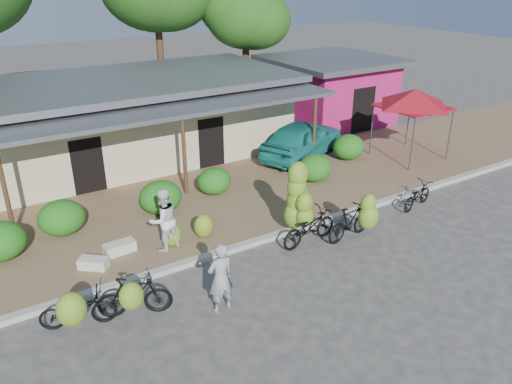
# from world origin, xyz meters

# --- Properties ---
(ground) EXTENTS (100.00, 100.00, 0.00)m
(ground) POSITION_xyz_m (0.00, 0.00, 0.00)
(ground) COLOR #413F3C
(ground) RESTS_ON ground
(sidewalk) EXTENTS (60.00, 6.00, 0.12)m
(sidewalk) POSITION_xyz_m (0.00, 5.00, 0.06)
(sidewalk) COLOR #816445
(sidewalk) RESTS_ON ground
(curb) EXTENTS (60.00, 0.25, 0.15)m
(curb) POSITION_xyz_m (0.00, 2.00, 0.07)
(curb) COLOR #A8A399
(curb) RESTS_ON ground
(shop_main) EXTENTS (13.00, 8.50, 3.35)m
(shop_main) POSITION_xyz_m (0.00, 10.93, 1.72)
(shop_main) COLOR beige
(shop_main) RESTS_ON ground
(shop_pink) EXTENTS (6.00, 6.00, 3.25)m
(shop_pink) POSITION_xyz_m (10.50, 10.99, 1.67)
(shop_pink) COLOR #B71C74
(shop_pink) RESTS_ON ground
(tree_near_right) EXTENTS (4.32, 4.12, 6.83)m
(tree_near_right) POSITION_xyz_m (7.31, 14.61, 5.22)
(tree_near_right) COLOR #523121
(tree_near_right) RESTS_ON ground
(hedge_1) EXTENTS (1.37, 1.23, 1.07)m
(hedge_1) POSITION_xyz_m (-4.33, 5.38, 0.65)
(hedge_1) COLOR #165B14
(hedge_1) RESTS_ON sidewalk
(hedge_2) EXTENTS (1.38, 1.24, 1.07)m
(hedge_2) POSITION_xyz_m (-1.31, 5.20, 0.66)
(hedge_2) COLOR #165B14
(hedge_2) RESTS_ON sidewalk
(hedge_3) EXTENTS (1.20, 1.08, 0.94)m
(hedge_3) POSITION_xyz_m (0.84, 5.60, 0.59)
(hedge_3) COLOR #165B14
(hedge_3) RESTS_ON sidewalk
(hedge_4) EXTENTS (1.30, 1.17, 1.01)m
(hedge_4) POSITION_xyz_m (4.53, 4.65, 0.63)
(hedge_4) COLOR #165B14
(hedge_4) RESTS_ON sidewalk
(hedge_5) EXTENTS (1.34, 1.21, 1.04)m
(hedge_5) POSITION_xyz_m (7.16, 5.75, 0.64)
(hedge_5) COLOR #165B14
(hedge_5) RESTS_ON sidewalk
(red_canopy) EXTENTS (3.50, 3.50, 2.86)m
(red_canopy) POSITION_xyz_m (9.48, 4.64, 2.61)
(red_canopy) COLOR #59595E
(red_canopy) RESTS_ON sidewalk
(bike_far_left) EXTENTS (1.77, 1.43, 1.32)m
(bike_far_left) POSITION_xyz_m (-5.04, 0.87, 0.55)
(bike_far_left) COLOR black
(bike_far_left) RESTS_ON ground
(bike_left) EXTENTS (1.77, 1.37, 1.31)m
(bike_left) POSITION_xyz_m (-3.81, 0.62, 0.59)
(bike_left) COLOR black
(bike_left) RESTS_ON ground
(bike_center) EXTENTS (2.02, 1.31, 2.38)m
(bike_center) POSITION_xyz_m (1.62, 1.50, 0.89)
(bike_center) COLOR black
(bike_center) RESTS_ON ground
(bike_right) EXTENTS (1.81, 1.25, 1.66)m
(bike_right) POSITION_xyz_m (2.87, 0.65, 0.69)
(bike_right) COLOR black
(bike_right) RESTS_ON ground
(bike_far_right) EXTENTS (1.73, 0.96, 0.86)m
(bike_far_right) POSITION_xyz_m (6.19, 1.23, 0.43)
(bike_far_right) COLOR black
(bike_far_right) RESTS_ON ground
(loose_banana_a) EXTENTS (0.55, 0.47, 0.69)m
(loose_banana_a) POSITION_xyz_m (-1.86, 3.00, 0.47)
(loose_banana_a) COLOR olive
(loose_banana_a) RESTS_ON sidewalk
(loose_banana_b) EXTENTS (0.58, 0.49, 0.73)m
(loose_banana_b) POSITION_xyz_m (-0.88, 2.99, 0.48)
(loose_banana_b) COLOR olive
(loose_banana_b) RESTS_ON sidewalk
(loose_banana_c) EXTENTS (0.52, 0.44, 0.65)m
(loose_banana_c) POSITION_xyz_m (2.46, 2.68, 0.45)
(loose_banana_c) COLOR olive
(loose_banana_c) RESTS_ON sidewalk
(sack_near) EXTENTS (0.87, 0.45, 0.30)m
(sack_near) POSITION_xyz_m (-3.26, 3.45, 0.27)
(sack_near) COLOR beige
(sack_near) RESTS_ON sidewalk
(sack_far) EXTENTS (0.82, 0.77, 0.28)m
(sack_far) POSITION_xyz_m (-4.10, 3.05, 0.26)
(sack_far) COLOR beige
(sack_far) RESTS_ON sidewalk
(vendor) EXTENTS (0.67, 0.46, 1.77)m
(vendor) POSITION_xyz_m (-2.00, -0.17, 0.89)
(vendor) COLOR gray
(vendor) RESTS_ON ground
(bystander) EXTENTS (0.97, 0.81, 1.82)m
(bystander) POSITION_xyz_m (-2.10, 2.96, 1.03)
(bystander) COLOR white
(bystander) RESTS_ON sidewalk
(teal_van) EXTENTS (4.94, 3.57, 1.56)m
(teal_van) POSITION_xyz_m (5.73, 7.00, 0.90)
(teal_van) COLOR #1C8079
(teal_van) RESTS_ON sidewalk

